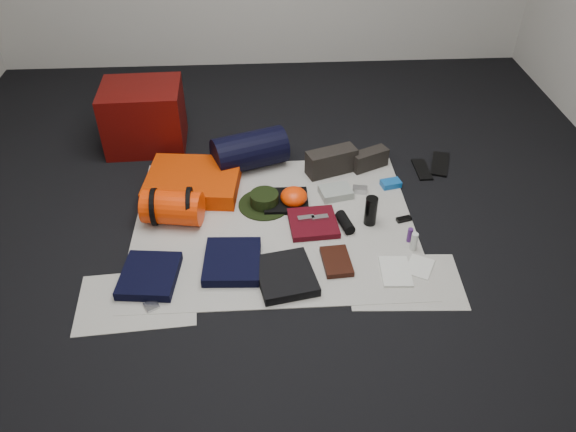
{
  "coord_description": "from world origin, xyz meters",
  "views": [
    {
      "loc": [
        -0.07,
        -2.49,
        2.06
      ],
      "look_at": [
        0.08,
        -0.05,
        0.1
      ],
      "focal_mm": 35.0,
      "sensor_mm": 36.0,
      "label": 1
    }
  ],
  "objects": [
    {
      "name": "orange_stuff_sack",
      "position": [
        0.12,
        0.18,
        0.06
      ],
      "size": [
        0.18,
        0.18,
        0.11
      ],
      "primitive_type": "ellipsoid",
      "rotation": [
        0.0,
        0.0,
        -0.1
      ],
      "color": "#F63404",
      "rests_on": "newspaper_mat"
    },
    {
      "name": "trousers_charcoal",
      "position": [
        0.04,
        -0.45,
        0.03
      ],
      "size": [
        0.34,
        0.37,
        0.05
      ],
      "primitive_type": "cube",
      "rotation": [
        0.0,
        0.0,
        0.19
      ],
      "color": "black",
      "rests_on": "newspaper_mat"
    },
    {
      "name": "energy_bar_a",
      "position": [
        0.18,
        -0.01,
        0.05
      ],
      "size": [
        0.1,
        0.05,
        0.01
      ],
      "primitive_type": "cube",
      "rotation": [
        0.0,
        0.0,
        0.14
      ],
      "color": "#B8B8BD",
      "rests_on": "red_shirt"
    },
    {
      "name": "sleeping_pad",
      "position": [
        -0.49,
        0.38,
        0.06
      ],
      "size": [
        0.6,
        0.51,
        0.1
      ],
      "primitive_type": "cube",
      "rotation": [
        0.0,
        0.0,
        -0.11
      ],
      "color": "#D43602",
      "rests_on": "newspaper_mat"
    },
    {
      "name": "paperback_book",
      "position": [
        0.32,
        -0.35,
        0.02
      ],
      "size": [
        0.16,
        0.23,
        0.03
      ],
      "primitive_type": "cube",
      "rotation": [
        0.0,
        0.0,
        0.08
      ],
      "color": "black",
      "rests_on": "newspaper_mat"
    },
    {
      "name": "black_tshirt",
      "position": [
        0.08,
        0.2,
        0.02
      ],
      "size": [
        0.27,
        0.25,
        0.03
      ],
      "primitive_type": "cube",
      "rotation": [
        0.0,
        0.0,
        -0.02
      ],
      "color": "black",
      "rests_on": "newspaper_mat"
    },
    {
      "name": "newspaper_sheet_front_right",
      "position": [
        0.65,
        -0.5,
        0.0
      ],
      "size": [
        0.6,
        0.43,
        0.0
      ],
      "primitive_type": "cube",
      "rotation": [
        0.0,
        0.0,
        -0.05
      ],
      "color": "silver",
      "rests_on": "floor"
    },
    {
      "name": "floor",
      "position": [
        0.0,
        0.0,
        -0.01
      ],
      "size": [
        4.5,
        4.5,
        0.02
      ],
      "primitive_type": "cube",
      "color": "black",
      "rests_on": "ground"
    },
    {
      "name": "water_bottle",
      "position": [
        0.55,
        -0.03,
        0.09
      ],
      "size": [
        0.09,
        0.09,
        0.18
      ],
      "primitive_type": "cylinder",
      "rotation": [
        0.0,
        0.0,
        -0.26
      ],
      "color": "black",
      "rests_on": "newspaper_mat"
    },
    {
      "name": "cyan_case",
      "position": [
        0.74,
        0.33,
        0.03
      ],
      "size": [
        0.13,
        0.1,
        0.04
      ],
      "primitive_type": "cube",
      "rotation": [
        0.0,
        0.0,
        0.22
      ],
      "color": "#1054A1",
      "rests_on": "newspaper_mat"
    },
    {
      "name": "sack_strap_right",
      "position": [
        -0.48,
        0.06,
        0.11
      ],
      "size": [
        0.03,
        0.22,
        0.22
      ],
      "primitive_type": "cylinder",
      "rotation": [
        0.0,
        1.57,
        0.0
      ],
      "color": "black",
      "rests_on": "newspaper_mat"
    },
    {
      "name": "newspaper_sheet_front_left",
      "position": [
        -0.7,
        -0.55,
        0.0
      ],
      "size": [
        0.61,
        0.44,
        0.0
      ],
      "primitive_type": "cube",
      "rotation": [
        0.0,
        0.0,
        0.07
      ],
      "color": "silver",
      "rests_on": "floor"
    },
    {
      "name": "key_cluster",
      "position": [
        -0.62,
        -0.6,
        0.01
      ],
      "size": [
        0.09,
        0.09,
        0.01
      ],
      "primitive_type": "cube",
      "rotation": [
        0.0,
        0.0,
        0.52
      ],
      "color": "#B8B8BD",
      "rests_on": "newspaper_mat"
    },
    {
      "name": "map_printout",
      "position": [
        0.75,
        -0.4,
        0.01
      ],
      "size": [
        0.19,
        0.2,
        0.01
      ],
      "primitive_type": "cube",
      "rotation": [
        0.0,
        0.0,
        -0.5
      ],
      "color": "silver",
      "rests_on": "newspaper_mat"
    },
    {
      "name": "flip_flop_right",
      "position": [
        1.12,
        0.55,
        0.01
      ],
      "size": [
        0.19,
        0.3,
        0.02
      ],
      "primitive_type": "cube",
      "rotation": [
        0.0,
        0.0,
        -0.34
      ],
      "color": "black",
      "rests_on": "floor"
    },
    {
      "name": "red_cabinet",
      "position": [
        -0.84,
        0.93,
        0.22
      ],
      "size": [
        0.53,
        0.45,
        0.43
      ],
      "primitive_type": "cube",
      "rotation": [
        0.0,
        0.0,
        0.03
      ],
      "color": "#500805",
      "rests_on": "floor"
    },
    {
      "name": "hiking_boot_left",
      "position": [
        0.39,
        0.51,
        0.09
      ],
      "size": [
        0.34,
        0.22,
        0.16
      ],
      "primitive_type": "cube",
      "rotation": [
        0.0,
        0.0,
        0.34
      ],
      "color": "black",
      "rests_on": "newspaper_mat"
    },
    {
      "name": "boonie_brim",
      "position": [
        -0.05,
        0.18,
        0.01
      ],
      "size": [
        0.41,
        0.41,
        0.01
      ],
      "primitive_type": "cylinder",
      "rotation": [
        0.0,
        0.0,
        0.36
      ],
      "color": "black",
      "rests_on": "newspaper_mat"
    },
    {
      "name": "tape_roll",
      "position": [
        0.1,
        0.23,
        0.05
      ],
      "size": [
        0.05,
        0.05,
        0.04
      ],
      "primitive_type": "cylinder",
      "color": "silver",
      "rests_on": "black_tshirt"
    },
    {
      "name": "hiking_boot_right",
      "position": [
        0.64,
        0.55,
        0.07
      ],
      "size": [
        0.26,
        0.19,
        0.12
      ],
      "primitive_type": "cube",
      "rotation": [
        0.0,
        0.0,
        0.44
      ],
      "color": "black",
      "rests_on": "newspaper_mat"
    },
    {
      "name": "toiletry_clear",
      "position": [
        0.75,
        -0.26,
        0.06
      ],
      "size": [
        0.05,
        0.05,
        0.11
      ],
      "primitive_type": "cylinder",
      "rotation": [
        0.0,
        0.0,
        -0.39
      ],
      "color": "silver",
      "rests_on": "newspaper_mat"
    },
    {
      "name": "boonie_crown",
      "position": [
        -0.05,
        0.18,
        0.05
      ],
      "size": [
        0.17,
        0.17,
        0.07
      ],
      "primitive_type": "cylinder",
      "color": "black",
      "rests_on": "boonie_brim"
    },
    {
      "name": "navy_duffel",
      "position": [
        -0.13,
        0.6,
        0.13
      ],
      "size": [
        0.52,
        0.39,
        0.24
      ],
      "primitive_type": "cylinder",
      "rotation": [
        0.0,
        1.57,
        0.35
      ],
      "color": "black",
      "rests_on": "newspaper_mat"
    },
    {
      "name": "sack_strap_left",
      "position": [
        -0.68,
        0.06,
        0.11
      ],
      "size": [
        0.02,
        0.22,
        0.22
      ],
      "primitive_type": "cylinder",
      "rotation": [
        0.0,
        1.57,
        0.0
      ],
      "color": "black",
      "rests_on": "newspaper_mat"
    },
    {
      "name": "stuff_sack",
      "position": [
        -0.58,
        0.06,
        0.1
      ],
      "size": [
        0.36,
        0.25,
        0.2
      ],
      "primitive_type": "cylinder",
      "rotation": [
        0.0,
        1.57,
        -0.16
      ],
      "color": "#F63404",
      "rests_on": "newspaper_mat"
    },
    {
      "name": "map_booklet",
      "position": [
        0.61,
        -0.43,
        0.01
      ],
      "size": [
        0.16,
        0.23,
        0.01
      ],
      "primitive_type": "cube",
      "rotation": [
        0.0,
        0.0,
        -0.06
      ],
      "color": "silver",
      "rests_on": "newspaper_mat"
    },
    {
      "name": "newspaper_mat",
      "position": [
        0.0,
        0.0,
        0.0
      ],
      "size": [
        1.6,
        1.3,
        0.01
      ],
      "primitive_type": "cube",
      "color": "silver",
      "rests_on": "floor"
    },
    {
      "name": "trousers_navy_b",
      "position": [
        -0.23,
        -0.33,
        0.03
      ],
      "size": [
        0.31,
        0.35,
        0.05
      ],
      "primitive_type": "cube",
      "rotation": [
        0.0,
        0.0,
        -0.05
      ],
      "color": "black",
      "rests_on": "newspaper_mat"
    },
    {
      "name": "compact_camera",
      "position": [
        0.54,
        0.28,
        0.02
      ],
      "size": [
        0.1,
        0.07,
        0.04
      ],
      "primitive_type": "cube",
      "rotation": [
        0.0,
        0.0,
        -0.2
      ],
      "color": "#B8B8BD",
      "rests_on": "newspaper_mat"
    },
    {
      "name": "first_aid_pouch",
      "position": [
        0.39,
        0.25,
        0.03
      ],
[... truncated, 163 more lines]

